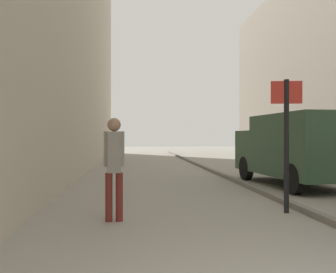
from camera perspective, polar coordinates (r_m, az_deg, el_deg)
ground_plane at (r=14.77m, az=1.47°, el=-5.76°), size 80.00×80.00×0.00m
kerb_strip at (r=15.03m, az=7.48°, el=-5.43°), size 0.16×40.00×0.12m
pedestrian_main_foreground at (r=6.77m, az=-8.06°, el=-3.74°), size 0.36×0.24×1.81m
delivery_van at (r=12.12m, az=18.64°, el=-1.54°), size 2.40×4.99×2.13m
street_sign_post at (r=7.78m, az=17.28°, el=0.42°), size 0.60×0.13×2.60m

